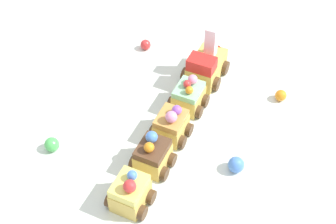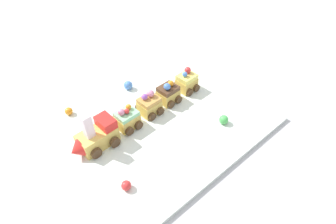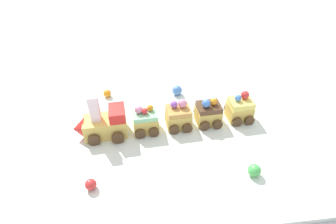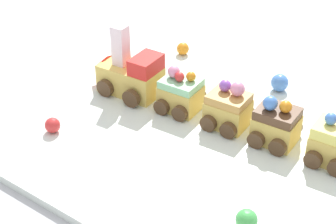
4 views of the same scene
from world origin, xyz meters
name	(u,v)px [view 4 (image 4 of 4)]	position (x,y,z in m)	size (l,w,h in m)	color
ground_plane	(193,139)	(0.00, 0.00, 0.00)	(10.00, 10.00, 0.00)	#B2B2B7
display_board	(194,135)	(0.00, 0.00, 0.01)	(0.63, 0.46, 0.01)	silver
cake_train_locomotive	(127,74)	(0.15, -0.03, 0.04)	(0.12, 0.08, 0.11)	#E0BC56
cake_car_mint	(181,94)	(0.05, -0.04, 0.04)	(0.06, 0.07, 0.07)	#E0BC56
cake_car_caramel	(228,109)	(-0.03, -0.05, 0.04)	(0.06, 0.07, 0.07)	#E0BC56
cake_car_chocolate	(276,125)	(-0.10, -0.05, 0.04)	(0.06, 0.07, 0.07)	#E0BC56
cake_car_lemon	(334,143)	(-0.19, -0.06, 0.04)	(0.06, 0.07, 0.07)	#E0BC56
gumball_green	(247,220)	(-0.16, 0.12, 0.03)	(0.03, 0.03, 0.03)	#4CBC56
gumball_blue	(280,83)	(-0.05, -0.18, 0.03)	(0.03, 0.03, 0.03)	#4C84E0
gumball_orange	(183,49)	(0.15, -0.19, 0.02)	(0.02, 0.02, 0.02)	orange
gumball_red	(53,125)	(0.16, 0.12, 0.02)	(0.02, 0.02, 0.02)	red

